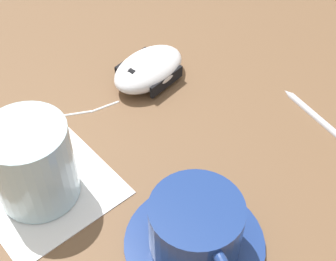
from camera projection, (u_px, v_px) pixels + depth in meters
name	position (u px, v px, depth m)	size (l,w,h in m)	color
ground_plane	(163.00, 161.00, 0.52)	(3.00, 3.00, 0.00)	brown
saucer	(194.00, 241.00, 0.45)	(0.14, 0.14, 0.01)	navy
coffee_cup	(197.00, 227.00, 0.42)	(0.09, 0.10, 0.06)	navy
computer_mouse	(149.00, 69.00, 0.61)	(0.11, 0.08, 0.04)	silver
mouse_cable	(33.00, 113.00, 0.58)	(0.13, 0.17, 0.00)	white
napkin_under_glass	(46.00, 188.00, 0.50)	(0.14, 0.14, 0.00)	white
drinking_glass	(32.00, 163.00, 0.46)	(0.08, 0.08, 0.09)	silver
pen	(330.00, 126.00, 0.56)	(0.07, 0.15, 0.01)	silver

